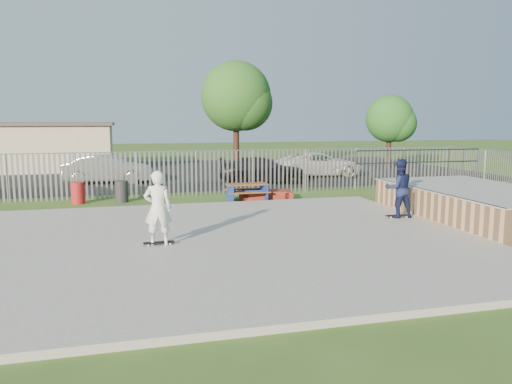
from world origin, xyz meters
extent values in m
plane|color=#385B1F|center=(0.00, 0.00, 0.00)|extent=(120.00, 120.00, 0.00)
cube|color=gray|center=(0.00, 0.00, 0.07)|extent=(15.00, 12.00, 0.15)
cube|color=tan|center=(9.50, 1.00, 0.53)|extent=(4.00, 7.00, 1.05)
cube|color=#9E9E99|center=(9.50, 1.00, 1.07)|extent=(4.05, 7.05, 0.04)
cylinder|color=#383A3F|center=(7.52, 1.00, 1.08)|extent=(0.06, 7.00, 0.06)
cube|color=brown|center=(2.84, 6.96, 0.70)|extent=(1.73, 0.69, 0.06)
cube|color=brown|center=(2.84, 6.39, 0.42)|extent=(1.73, 0.29, 0.05)
cube|color=brown|center=(2.85, 7.54, 0.42)|extent=(1.73, 0.29, 0.05)
cube|color=#162E9A|center=(2.84, 6.96, 0.35)|extent=(1.55, 1.36, 0.71)
cube|color=maroon|center=(3.71, 7.12, 0.19)|extent=(2.08, 1.36, 0.38)
cylinder|color=#A5191A|center=(-3.97, 7.96, 0.44)|extent=(0.53, 0.53, 0.88)
cylinder|color=#272629|center=(-2.26, 7.93, 0.44)|extent=(0.53, 0.53, 0.88)
cube|color=black|center=(0.00, 19.00, 0.01)|extent=(40.00, 18.00, 0.02)
imported|color=#B5B5BA|center=(-3.00, 14.33, 0.78)|extent=(4.74, 2.05, 1.52)
imported|color=black|center=(5.07, 12.53, 0.71)|extent=(5.00, 2.76, 1.37)
imported|color=silver|center=(9.19, 14.68, 0.74)|extent=(5.36, 2.84, 1.44)
cube|color=beige|center=(-8.00, 23.00, 1.50)|extent=(10.00, 6.00, 3.00)
cube|color=#4C4742|center=(-8.00, 23.00, 3.10)|extent=(10.40, 6.40, 0.20)
cylinder|color=#3C2218|center=(5.33, 20.43, 2.12)|extent=(0.41, 0.41, 4.24)
sphere|color=#29591E|center=(5.33, 20.43, 4.96)|extent=(4.75, 4.75, 4.75)
cylinder|color=#3D2218|center=(15.97, 18.64, 1.48)|extent=(0.35, 0.35, 2.95)
sphere|color=#255C1F|center=(15.97, 18.64, 3.45)|extent=(3.31, 3.31, 3.31)
cube|color=black|center=(6.70, 1.43, 0.21)|extent=(0.81, 0.26, 0.02)
cube|color=black|center=(-1.27, -0.32, 0.21)|extent=(0.81, 0.23, 0.02)
imported|color=#141A40|center=(6.70, 1.43, 1.12)|extent=(1.00, 0.81, 1.95)
imported|color=white|center=(-1.27, -0.32, 1.12)|extent=(0.77, 0.56, 1.95)
camera|label=1|loc=(-2.00, -13.22, 3.39)|focal=35.00mm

